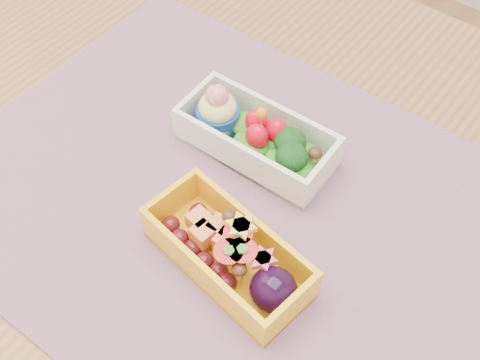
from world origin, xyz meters
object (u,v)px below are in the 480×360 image
Objects in this scene: placemat at (231,203)px; bento_white at (256,137)px; table at (236,256)px; bento_yellow at (230,254)px.

bento_white reaches higher than placemat.
table is 0.14m from bento_yellow.
bento_yellow is (0.07, -0.12, 0.00)m from bento_white.
bento_yellow is (0.04, -0.06, 0.12)m from table.
placemat is at bearing -75.18° from bento_white.
placemat is 0.07m from bento_white.
placemat is (-0.00, -0.00, 0.10)m from table.
table is 7.30× the size of bento_white.
bento_yellow reaches higher than table.
table is 7.26× the size of bento_yellow.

